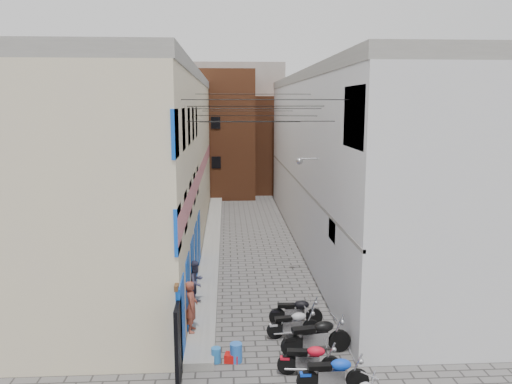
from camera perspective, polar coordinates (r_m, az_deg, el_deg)
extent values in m
plane|color=#5E5B59|center=(14.91, 1.71, -19.62)|extent=(90.00, 90.00, 0.00)
cube|color=gray|center=(26.91, -5.11, -5.65)|extent=(0.90, 26.00, 0.25)
cube|color=beige|center=(26.37, -11.68, 3.00)|extent=(5.00, 26.00, 8.50)
cube|color=#CA727D|center=(26.16, -6.32, 2.54)|extent=(0.10, 26.00, 0.80)
cube|color=blue|center=(18.86, -7.37, -8.85)|extent=(0.12, 10.20, 2.40)
cube|color=blue|center=(17.98, -7.72, 3.31)|extent=(0.10, 10.20, 4.00)
cube|color=gray|center=(26.22, -12.03, 12.81)|extent=(5.10, 26.00, 0.50)
cube|color=black|center=(14.05, -8.85, -16.61)|extent=(0.10, 1.20, 2.20)
cube|color=silver|center=(26.81, 10.01, 3.17)|extent=(5.00, 26.00, 8.50)
cube|color=blue|center=(14.89, 11.27, 8.40)|extent=(0.10, 2.40, 1.80)
cube|color=white|center=(17.86, 8.86, -4.28)|extent=(0.08, 1.00, 0.70)
cylinder|color=#B2B2B7|center=(20.30, 6.11, 3.81)|extent=(0.80, 0.06, 0.06)
sphere|color=#B2B2B7|center=(20.25, 4.99, 3.53)|extent=(0.28, 0.28, 0.28)
cube|color=gray|center=(26.67, 10.30, 12.81)|extent=(5.10, 26.00, 0.50)
cube|color=gray|center=(26.47, 4.76, 1.34)|extent=(0.10, 26.00, 0.12)
cube|color=brown|center=(40.98, -4.53, 6.65)|extent=(6.00, 6.00, 10.00)
cube|color=brown|center=(43.24, 2.21, 5.52)|extent=(5.00, 6.00, 8.00)
cube|color=gray|center=(46.96, -1.93, 7.71)|extent=(8.00, 5.00, 11.00)
cube|color=black|center=(38.62, -1.56, 0.80)|extent=(2.00, 0.30, 2.40)
cylinder|color=black|center=(14.95, 1.18, 10.51)|extent=(5.20, 0.02, 0.02)
cylinder|color=black|center=(16.96, 0.64, 8.08)|extent=(5.20, 0.02, 0.02)
cylinder|color=black|center=(19.44, 0.12, 9.51)|extent=(5.20, 0.02, 0.02)
cylinder|color=black|center=(21.94, -0.28, 11.13)|extent=(5.20, 0.02, 0.02)
cylinder|color=black|center=(24.95, -0.65, 8.01)|extent=(5.20, 0.02, 0.02)
cylinder|color=black|center=(27.93, -0.95, 9.24)|extent=(5.20, 0.02, 0.02)
cylinder|color=black|center=(17.95, 0.41, 9.78)|extent=(5.65, 2.07, 0.02)
cylinder|color=black|center=(20.95, -0.13, 8.72)|extent=(5.80, 1.58, 0.02)
imported|color=brown|center=(16.26, -7.39, -12.83)|extent=(0.41, 0.61, 1.66)
imported|color=#35354F|center=(18.39, -6.91, -10.18)|extent=(0.92, 0.98, 1.59)
cylinder|color=blue|center=(15.17, -2.30, -17.87)|extent=(0.37, 0.37, 0.56)
cylinder|color=#2674C2|center=(15.20, -4.59, -18.08)|extent=(0.37, 0.37, 0.44)
cube|color=red|center=(15.24, -2.80, -18.39)|extent=(0.45, 0.37, 0.25)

